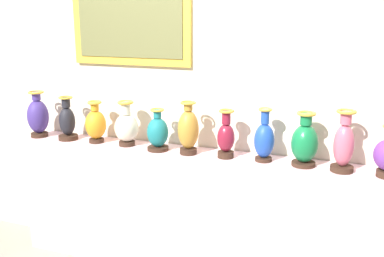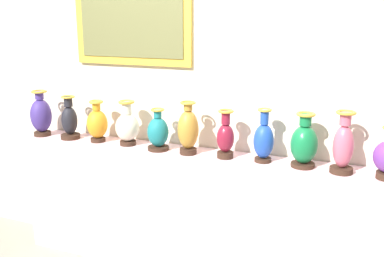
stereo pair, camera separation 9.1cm
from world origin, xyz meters
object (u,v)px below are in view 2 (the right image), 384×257
(vase_onyx, at_px, (69,121))
(vase_rose, at_px, (343,146))
(vase_indigo, at_px, (41,115))
(vase_ivory, at_px, (127,126))
(vase_sapphire, at_px, (264,140))
(vase_emerald, at_px, (304,144))
(vase_teal, at_px, (158,133))
(vase_ochre, at_px, (188,130))
(vase_amber, at_px, (97,123))
(vase_burgundy, at_px, (225,137))

(vase_onyx, distance_m, vase_rose, 2.14)
(vase_indigo, bearing_deg, vase_ivory, 2.30)
(vase_ivory, height_order, vase_sapphire, vase_sapphire)
(vase_emerald, bearing_deg, vase_indigo, -179.18)
(vase_ivory, relative_size, vase_emerald, 0.95)
(vase_ivory, bearing_deg, vase_indigo, -177.70)
(vase_teal, relative_size, vase_ochre, 0.82)
(vase_onyx, height_order, vase_rose, vase_rose)
(vase_sapphire, bearing_deg, vase_rose, -2.93)
(vase_sapphire, bearing_deg, vase_teal, -177.77)
(vase_ochre, bearing_deg, vase_indigo, -179.97)
(vase_indigo, distance_m, vase_rose, 2.42)
(vase_onyx, relative_size, vase_ivory, 1.01)
(vase_emerald, bearing_deg, vase_amber, -179.62)
(vase_amber, xyz_separation_m, vase_ivory, (0.27, 0.01, 0.00))
(vase_amber, bearing_deg, vase_onyx, -178.12)
(vase_burgundy, relative_size, vase_sapphire, 0.93)
(vase_burgundy, xyz_separation_m, vase_rose, (0.79, -0.01, 0.03))
(vase_ivory, height_order, vase_rose, vase_rose)
(vase_ochre, relative_size, vase_burgundy, 1.11)
(vase_amber, bearing_deg, vase_indigo, -177.89)
(vase_indigo, height_order, vase_ivory, vase_indigo)
(vase_indigo, relative_size, vase_amber, 1.14)
(vase_burgundy, bearing_deg, vase_onyx, -179.85)
(vase_burgundy, xyz_separation_m, vase_sapphire, (0.27, 0.02, 0.00))
(vase_indigo, relative_size, vase_rose, 0.94)
(vase_ivory, xyz_separation_m, vase_sapphire, (1.08, 0.00, 0.00))
(vase_indigo, height_order, vase_onyx, vase_indigo)
(vase_teal, distance_m, vase_burgundy, 0.53)
(vase_burgundy, height_order, vase_rose, vase_rose)
(vase_ochre, bearing_deg, vase_burgundy, 2.89)
(vase_rose, bearing_deg, vase_sapphire, 177.07)
(vase_emerald, height_order, vase_rose, vase_rose)
(vase_amber, bearing_deg, vase_ivory, 2.68)
(vase_onyx, bearing_deg, vase_sapphire, 0.82)
(vase_teal, height_order, vase_burgundy, vase_burgundy)
(vase_indigo, relative_size, vase_ochre, 0.99)
(vase_ivory, bearing_deg, vase_sapphire, 0.10)
(vase_teal, distance_m, vase_ochre, 0.25)
(vase_sapphire, xyz_separation_m, vase_emerald, (0.27, -0.00, 0.01))
(vase_onyx, xyz_separation_m, vase_emerald, (1.89, 0.02, 0.01))
(vase_teal, height_order, vase_ochre, vase_ochre)
(vase_ivory, xyz_separation_m, vase_ochre, (0.53, -0.03, 0.03))
(vase_sapphire, bearing_deg, vase_onyx, -179.18)
(vase_burgundy, bearing_deg, vase_rose, -0.51)
(vase_burgundy, bearing_deg, vase_emerald, 1.69)
(vase_sapphire, xyz_separation_m, vase_rose, (0.52, -0.03, 0.02))
(vase_sapphire, height_order, vase_rose, vase_rose)
(vase_ivory, xyz_separation_m, vase_burgundy, (0.81, -0.02, 0.00))
(vase_indigo, distance_m, vase_burgundy, 1.62)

